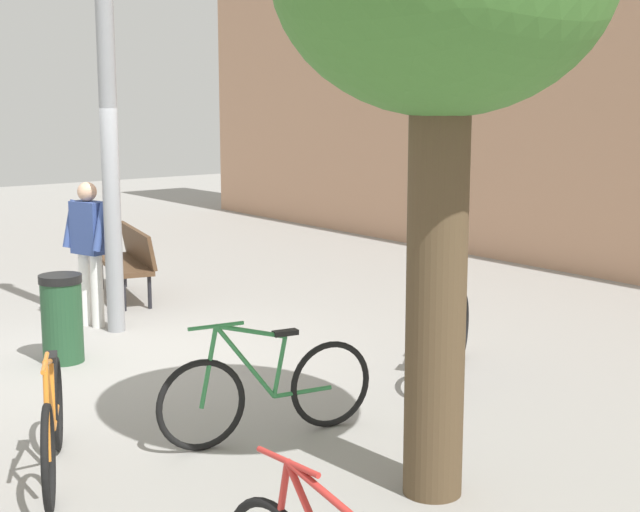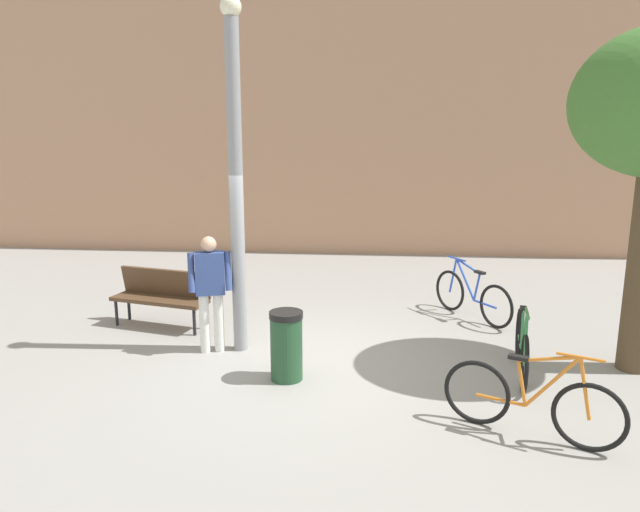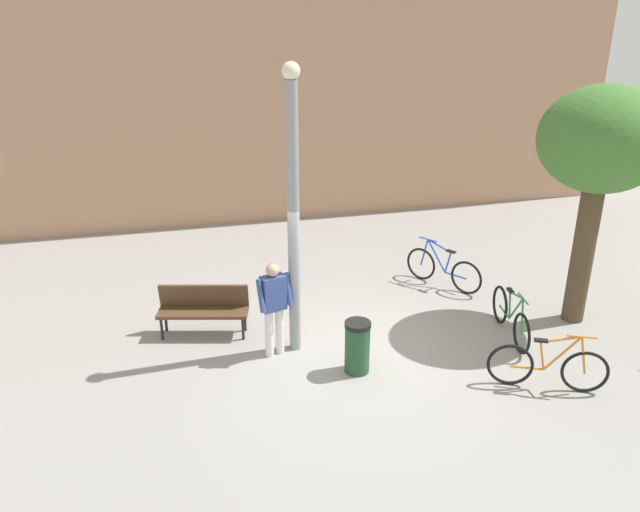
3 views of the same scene
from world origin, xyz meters
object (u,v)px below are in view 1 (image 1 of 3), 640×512
lamppost (108,105)px  bicycle_green (267,391)px  trash_bin (62,318)px  person_by_lamppost (89,244)px  park_bench (130,257)px  bicycle_orange (53,425)px  bicycle_blue (451,337)px

lamppost → bicycle_green: bearing=-8.1°
bicycle_green → trash_bin: bicycle_green is taller
person_by_lamppost → park_bench: 1.57m
lamppost → bicycle_green: 4.40m
person_by_lamppost → bicycle_orange: size_ratio=1.00×
bicycle_blue → bicycle_green: same height
person_by_lamppost → bicycle_blue: (3.92, 1.86, -0.58)m
bicycle_green → park_bench: bearing=164.5°
lamppost → bicycle_green: (3.80, -0.54, -2.14)m
bicycle_green → trash_bin: 3.02m
lamppost → trash_bin: size_ratio=5.38×
bicycle_green → bicycle_orange: same height
lamppost → bicycle_orange: lamppost is taller
park_bench → bicycle_blue: bearing=9.3°
bicycle_blue → bicycle_orange: 3.90m
park_bench → trash_bin: size_ratio=1.87×
park_bench → person_by_lamppost: bearing=-43.4°
lamppost → bicycle_green: size_ratio=2.67×
bicycle_blue → trash_bin: bearing=-135.2°
lamppost → bicycle_blue: size_ratio=3.12×
park_bench → bicycle_green: bearing=-15.5°
person_by_lamppost → bicycle_orange: person_by_lamppost is taller
bicycle_green → trash_bin: bearing=-172.0°
lamppost → park_bench: lamppost is taller
bicycle_orange → trash_bin: (-2.69, 1.19, 0.07)m
bicycle_orange → trash_bin: size_ratio=1.87×
lamppost → person_by_lamppost: 1.61m
person_by_lamppost → trash_bin: person_by_lamppost is taller
park_bench → bicycle_orange: size_ratio=1.00×
bicycle_blue → bicycle_orange: (-0.03, -3.90, 0.00)m
bicycle_blue → trash_bin: (-2.73, -2.71, 0.07)m
park_bench → bicycle_green: size_ratio=0.93×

